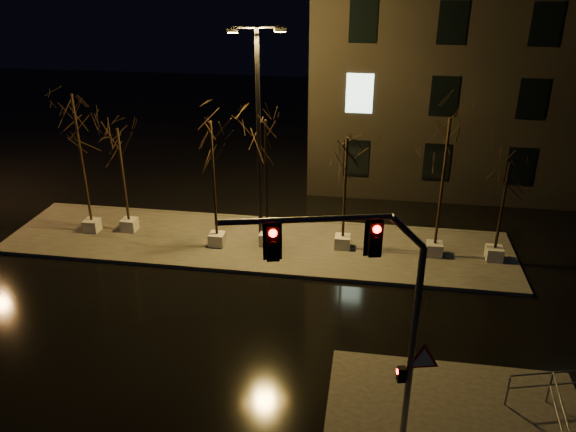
# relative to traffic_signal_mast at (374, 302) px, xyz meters

# --- Properties ---
(ground) EXTENTS (90.00, 90.00, 0.00)m
(ground) POSITION_rel_traffic_signal_mast_xyz_m (-5.04, 4.47, -4.32)
(ground) COLOR black
(ground) RESTS_ON ground
(median) EXTENTS (22.00, 5.00, 0.15)m
(median) POSITION_rel_traffic_signal_mast_xyz_m (-5.04, 10.47, -4.24)
(median) COLOR #3F3C38
(median) RESTS_ON ground
(sidewalk_corner) EXTENTS (7.00, 5.00, 0.15)m
(sidewalk_corner) POSITION_rel_traffic_signal_mast_xyz_m (2.46, 0.97, -4.24)
(sidewalk_corner) COLOR #3F3C38
(sidewalk_corner) RESTS_ON ground
(building) EXTENTS (25.00, 12.00, 15.00)m
(building) POSITION_rel_traffic_signal_mast_xyz_m (8.96, 22.47, 3.18)
(building) COLOR black
(building) RESTS_ON ground
(tree_0) EXTENTS (1.80, 1.80, 6.41)m
(tree_0) POSITION_rel_traffic_signal_mast_xyz_m (-12.59, 10.37, 0.70)
(tree_0) COLOR beige
(tree_0) RESTS_ON median
(tree_1) EXTENTS (1.80, 1.80, 4.90)m
(tree_1) POSITION_rel_traffic_signal_mast_xyz_m (-10.95, 10.69, -0.45)
(tree_1) COLOR beige
(tree_1) RESTS_ON median
(tree_2) EXTENTS (1.80, 1.80, 5.62)m
(tree_2) POSITION_rel_traffic_signal_mast_xyz_m (-6.61, 9.89, 0.09)
(tree_2) COLOR beige
(tree_2) RESTS_ON median
(tree_3) EXTENTS (1.80, 1.80, 5.66)m
(tree_3) POSITION_rel_traffic_signal_mast_xyz_m (-4.48, 10.29, 0.13)
(tree_3) COLOR beige
(tree_3) RESTS_ON median
(tree_4) EXTENTS (1.80, 1.80, 5.00)m
(tree_4) POSITION_rel_traffic_signal_mast_xyz_m (-1.26, 10.49, -0.37)
(tree_4) COLOR beige
(tree_4) RESTS_ON median
(tree_5) EXTENTS (1.80, 1.80, 6.02)m
(tree_5) POSITION_rel_traffic_signal_mast_xyz_m (2.57, 10.44, 0.40)
(tree_5) COLOR beige
(tree_5) RESTS_ON median
(tree_6) EXTENTS (1.80, 1.80, 4.30)m
(tree_6) POSITION_rel_traffic_signal_mast_xyz_m (4.96, 10.40, -0.90)
(tree_6) COLOR beige
(tree_6) RESTS_ON median
(traffic_signal_mast) EXTENTS (5.08, 1.26, 6.34)m
(traffic_signal_mast) POSITION_rel_traffic_signal_mast_xyz_m (0.00, 0.00, 0.00)
(traffic_signal_mast) COLOR slate
(traffic_signal_mast) RESTS_ON sidewalk_corner
(streetlight_main) EXTENTS (2.21, 0.93, 9.00)m
(streetlight_main) POSITION_rel_traffic_signal_mast_xyz_m (-4.81, 10.50, 1.03)
(streetlight_main) COLOR black
(streetlight_main) RESTS_ON median
(guard_rail_a) EXTENTS (2.32, 0.68, 1.03)m
(guard_rail_a) POSITION_rel_traffic_signal_mast_xyz_m (4.96, 2.12, -3.49)
(guard_rail_a) COLOR slate
(guard_rail_a) RESTS_ON sidewalk_corner
(guard_rail_b) EXTENTS (0.24, 2.22, 1.05)m
(guard_rail_b) POSITION_rel_traffic_signal_mast_xyz_m (4.90, 1.04, -3.49)
(guard_rail_b) COLOR slate
(guard_rail_b) RESTS_ON sidewalk_corner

